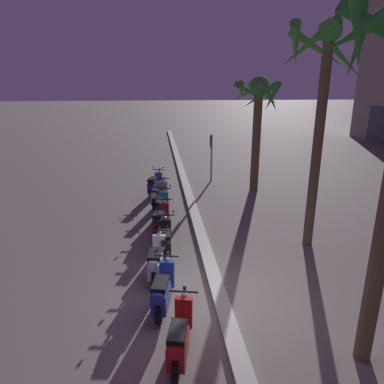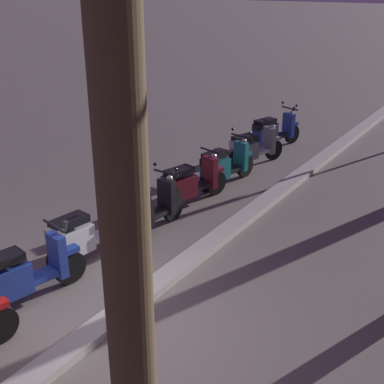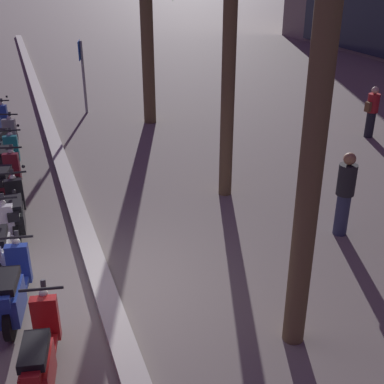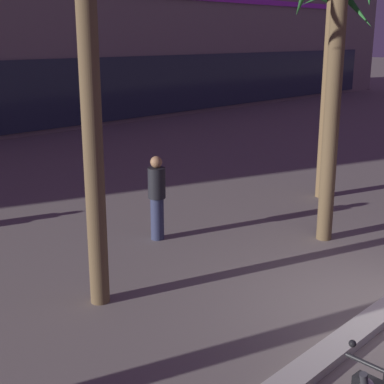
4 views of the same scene
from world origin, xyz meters
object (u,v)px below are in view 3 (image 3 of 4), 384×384
object	(u,v)px
scooter_white_tail_end	(2,245)
pedestrian_strolling_near_curb	(345,193)
scooter_teal_far_back	(9,161)
scooter_maroon_lead_nearest	(7,181)
scooter_red_gap_after_mid	(41,356)
pedestrian_window_shopping	(372,111)
scooter_grey_second_in_line	(4,142)
crossing_sign	(82,69)
scooter_black_last_in_row	(16,212)
scooter_blue_mid_rear	(13,290)

from	to	relation	value
scooter_white_tail_end	pedestrian_strolling_near_curb	bearing A→B (deg)	81.18
scooter_teal_far_back	pedestrian_strolling_near_curb	size ratio (longest dim) A/B	1.09
scooter_white_tail_end	scooter_maroon_lead_nearest	bearing A→B (deg)	176.87
scooter_red_gap_after_mid	pedestrian_window_shopping	size ratio (longest dim) A/B	1.17
scooter_grey_second_in_line	scooter_red_gap_after_mid	size ratio (longest dim) A/B	0.96
scooter_red_gap_after_mid	crossing_sign	world-z (taller)	crossing_sign
scooter_teal_far_back	scooter_black_last_in_row	xyz separation A→B (m)	(2.81, 0.04, -0.01)
scooter_black_last_in_row	scooter_blue_mid_rear	bearing A→B (deg)	-2.90
scooter_blue_mid_rear	pedestrian_window_shopping	xyz separation A→B (m)	(-5.07, 10.19, 0.33)
scooter_black_last_in_row	crossing_sign	size ratio (longest dim) A/B	0.75
scooter_maroon_lead_nearest	scooter_teal_far_back	bearing A→B (deg)	176.55
pedestrian_strolling_near_curb	scooter_grey_second_in_line	bearing A→B (deg)	-137.39
scooter_blue_mid_rear	scooter_maroon_lead_nearest	bearing A→B (deg)	179.77
scooter_maroon_lead_nearest	scooter_blue_mid_rear	bearing A→B (deg)	-0.23
pedestrian_strolling_near_curb	scooter_white_tail_end	bearing A→B (deg)	-98.82
scooter_black_last_in_row	pedestrian_window_shopping	world-z (taller)	pedestrian_window_shopping
scooter_black_last_in_row	scooter_white_tail_end	bearing A→B (deg)	-12.66
scooter_black_last_in_row	scooter_blue_mid_rear	distance (m)	2.59
pedestrian_strolling_near_curb	scooter_blue_mid_rear	bearing A→B (deg)	-85.63
scooter_grey_second_in_line	scooter_blue_mid_rear	distance (m)	6.96
scooter_black_last_in_row	pedestrian_strolling_near_curb	size ratio (longest dim) A/B	1.08
scooter_white_tail_end	scooter_blue_mid_rear	bearing A→B (deg)	5.50
scooter_grey_second_in_line	scooter_red_gap_after_mid	bearing A→B (deg)	1.86
scooter_maroon_lead_nearest	pedestrian_strolling_near_curb	xyz separation A→B (m)	(3.72, 5.96, 0.43)
scooter_maroon_lead_nearest	pedestrian_strolling_near_curb	size ratio (longest dim) A/B	1.03
scooter_black_last_in_row	scooter_maroon_lead_nearest	bearing A→B (deg)	-175.88
scooter_maroon_lead_nearest	scooter_red_gap_after_mid	bearing A→B (deg)	2.55
crossing_sign	pedestrian_strolling_near_curb	distance (m)	10.59
scooter_blue_mid_rear	scooter_white_tail_end	bearing A→B (deg)	-174.50
scooter_grey_second_in_line	scooter_red_gap_after_mid	distance (m)	8.47
scooter_grey_second_in_line	scooter_teal_far_back	bearing A→B (deg)	3.48
scooter_white_tail_end	pedestrian_window_shopping	world-z (taller)	pedestrian_window_shopping
scooter_black_last_in_row	pedestrian_window_shopping	distance (m)	10.36
scooter_grey_second_in_line	scooter_teal_far_back	world-z (taller)	scooter_teal_far_back
scooter_blue_mid_rear	crossing_sign	distance (m)	10.91
scooter_maroon_lead_nearest	pedestrian_strolling_near_curb	world-z (taller)	pedestrian_strolling_near_curb
scooter_white_tail_end	scooter_grey_second_in_line	bearing A→B (deg)	178.65
scooter_maroon_lead_nearest	crossing_sign	world-z (taller)	crossing_sign
scooter_blue_mid_rear	scooter_red_gap_after_mid	world-z (taller)	same
scooter_red_gap_after_mid	pedestrian_strolling_near_curb	bearing A→B (deg)	108.97
crossing_sign	pedestrian_window_shopping	size ratio (longest dim) A/B	1.60
scooter_grey_second_in_line	scooter_blue_mid_rear	size ratio (longest dim) A/B	0.98
scooter_teal_far_back	pedestrian_window_shopping	size ratio (longest dim) A/B	1.21
pedestrian_window_shopping	scooter_blue_mid_rear	bearing A→B (deg)	-63.52
scooter_teal_far_back	scooter_blue_mid_rear	size ratio (longest dim) A/B	1.05
scooter_black_last_in_row	pedestrian_window_shopping	xyz separation A→B (m)	(-2.48, 10.05, 0.33)
scooter_red_gap_after_mid	pedestrian_window_shopping	distance (m)	11.90
scooter_grey_second_in_line	scooter_teal_far_back	xyz separation A→B (m)	(1.55, 0.09, 0.02)
scooter_teal_far_back	scooter_red_gap_after_mid	distance (m)	6.91
scooter_red_gap_after_mid	scooter_grey_second_in_line	bearing A→B (deg)	-178.14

